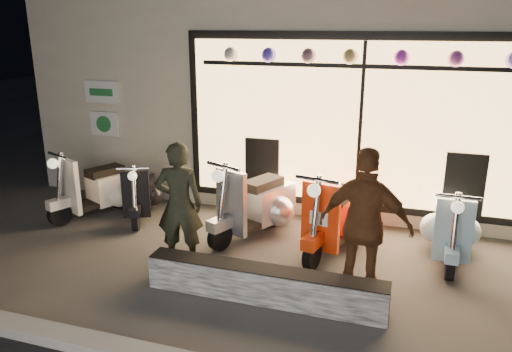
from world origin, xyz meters
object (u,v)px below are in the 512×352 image
(scooter_silver, at_px, (260,202))
(woman, at_px, (365,226))
(graffiti_barrier, at_px, (264,284))
(man, at_px, (179,205))
(scooter_red, at_px, (338,215))

(scooter_silver, relative_size, woman, 0.90)
(graffiti_barrier, relative_size, scooter_silver, 1.73)
(graffiti_barrier, xyz_separation_m, man, (-1.28, 0.54, 0.61))
(man, relative_size, woman, 0.93)
(scooter_red, bearing_deg, woman, -56.59)
(man, bearing_deg, graffiti_barrier, 141.53)
(graffiti_barrier, relative_size, man, 1.68)
(woman, bearing_deg, graffiti_barrier, 27.43)
(graffiti_barrier, height_order, scooter_red, scooter_red)
(woman, bearing_deg, scooter_red, -64.21)
(graffiti_barrier, height_order, scooter_silver, scooter_silver)
(scooter_silver, distance_m, man, 1.49)
(scooter_red, distance_m, man, 2.19)
(graffiti_barrier, xyz_separation_m, woman, (1.02, 0.42, 0.67))
(scooter_silver, xyz_separation_m, scooter_red, (1.16, -0.11, -0.01))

